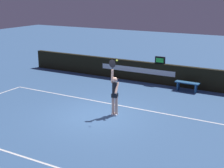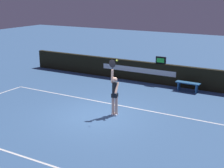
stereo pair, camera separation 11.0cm
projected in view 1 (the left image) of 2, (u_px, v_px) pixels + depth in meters
ground_plane at (97, 115)px, 13.74m from camera, size 60.00×60.00×0.00m
court_lines at (80, 126)px, 12.65m from camera, size 12.11×5.87×0.00m
back_wall at (152, 73)px, 18.59m from camera, size 16.81×0.27×1.18m
speed_display at (160, 60)px, 18.16m from camera, size 0.57×0.13×0.39m
tennis_player at (115, 93)px, 13.53m from camera, size 0.48×0.40×2.41m
tennis_ball at (117, 60)px, 12.76m from camera, size 0.07×0.07×0.07m
courtside_bench_near at (187, 85)px, 17.02m from camera, size 1.28×0.40×0.49m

